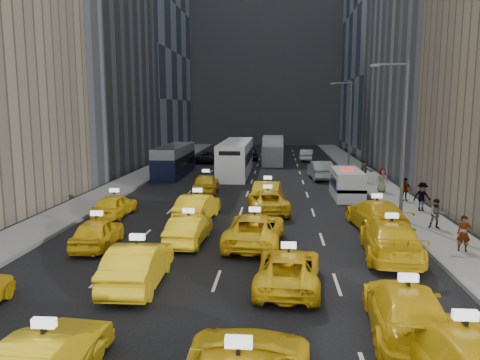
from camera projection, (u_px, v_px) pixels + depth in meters
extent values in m
plane|color=black|center=(209.00, 302.00, 15.71)|extent=(160.00, 160.00, 0.00)
cube|color=gray|center=(132.00, 181.00, 41.15)|extent=(3.00, 90.00, 0.15)
cube|color=gray|center=(375.00, 184.00, 39.49)|extent=(3.00, 90.00, 0.15)
cube|color=slate|center=(148.00, 181.00, 41.04)|extent=(0.15, 90.00, 0.18)
cube|color=slate|center=(358.00, 184.00, 39.60)|extent=(0.15, 90.00, 0.18)
cube|color=#2D3847|center=(121.00, 5.00, 67.28)|extent=(16.00, 22.00, 42.00)
cube|color=slate|center=(266.00, 31.00, 83.54)|extent=(30.00, 12.00, 40.00)
cylinder|color=#595B60|center=(404.00, 143.00, 26.10)|extent=(0.20, 0.20, 9.00)
cylinder|color=#595B60|center=(392.00, 64.00, 25.51)|extent=(1.80, 0.12, 0.12)
cube|color=slate|center=(375.00, 66.00, 25.59)|extent=(0.50, 0.22, 0.12)
cylinder|color=#595B60|center=(350.00, 128.00, 45.80)|extent=(0.20, 0.20, 9.00)
cylinder|color=#595B60|center=(342.00, 83.00, 45.21)|extent=(1.80, 0.12, 0.12)
cube|color=slate|center=(333.00, 84.00, 45.28)|extent=(0.50, 0.22, 0.12)
imported|color=yellow|center=(46.00, 359.00, 10.87)|extent=(1.84, 4.28, 1.37)
imported|color=yellow|center=(462.00, 358.00, 10.68)|extent=(3.01, 5.91, 1.64)
imported|color=yellow|center=(138.00, 264.00, 17.16)|extent=(1.85, 4.92, 1.60)
imported|color=yellow|center=(288.00, 269.00, 17.00)|extent=(2.53, 4.97, 1.35)
imported|color=yellow|center=(406.00, 310.00, 13.38)|extent=(2.53, 5.34, 1.50)
imported|color=yellow|center=(98.00, 233.00, 21.82)|extent=(1.92, 4.23, 1.41)
imported|color=yellow|center=(189.00, 229.00, 22.39)|extent=(1.72, 4.33, 1.40)
imported|color=yellow|center=(255.00, 229.00, 22.16)|extent=(2.88, 5.60, 1.51)
imported|color=yellow|center=(391.00, 239.00, 20.30)|extent=(2.83, 5.89, 1.65)
imported|color=yellow|center=(115.00, 205.00, 27.97)|extent=(1.91, 4.16, 1.38)
imported|color=yellow|center=(198.00, 207.00, 27.08)|extent=(2.18, 4.86, 1.55)
imported|color=yellow|center=(268.00, 201.00, 29.07)|extent=(2.97, 5.35, 1.42)
imported|color=yellow|center=(376.00, 215.00, 24.95)|extent=(2.84, 5.79, 1.62)
imported|color=yellow|center=(206.00, 183.00, 35.62)|extent=(1.94, 4.48, 1.51)
imported|color=yellow|center=(268.00, 193.00, 31.50)|extent=(2.02, 4.96, 1.60)
cube|color=silver|center=(347.00, 184.00, 33.75)|extent=(2.41, 5.26, 2.04)
cylinder|color=black|center=(338.00, 196.00, 32.28)|extent=(0.28, 0.82, 0.82)
cylinder|color=black|center=(362.00, 197.00, 32.15)|extent=(0.28, 0.82, 0.82)
cylinder|color=black|center=(332.00, 188.00, 35.53)|extent=(0.28, 0.82, 0.82)
cylinder|color=black|center=(354.00, 188.00, 35.40)|extent=(0.28, 0.82, 0.82)
cube|color=navy|center=(347.00, 186.00, 33.77)|extent=(2.44, 5.26, 0.23)
cube|color=red|center=(347.00, 169.00, 33.58)|extent=(0.95, 0.41, 0.15)
cube|color=black|center=(174.00, 161.00, 44.74)|extent=(2.37, 9.79, 2.84)
cylinder|color=black|center=(154.00, 176.00, 41.03)|extent=(0.28, 1.10, 1.10)
cylinder|color=black|center=(175.00, 176.00, 40.88)|extent=(0.28, 1.10, 1.10)
cylinder|color=black|center=(174.00, 165.00, 48.86)|extent=(0.28, 1.10, 1.10)
cylinder|color=black|center=(192.00, 165.00, 48.71)|extent=(0.28, 1.10, 1.10)
cube|color=white|center=(236.00, 158.00, 45.59)|extent=(4.31, 12.73, 3.23)
cylinder|color=black|center=(217.00, 176.00, 40.59)|extent=(0.28, 1.10, 1.10)
cylinder|color=black|center=(244.00, 177.00, 40.40)|extent=(0.28, 1.10, 1.10)
cylinder|color=black|center=(230.00, 162.00, 51.11)|extent=(0.28, 1.10, 1.10)
cylinder|color=black|center=(251.00, 162.00, 50.93)|extent=(0.28, 1.10, 1.10)
cube|color=silver|center=(273.00, 150.00, 53.88)|extent=(2.89, 7.03, 3.14)
cylinder|color=black|center=(263.00, 162.00, 51.63)|extent=(0.28, 1.10, 1.10)
cylinder|color=black|center=(282.00, 162.00, 51.46)|extent=(0.28, 1.10, 1.10)
cylinder|color=black|center=(264.00, 157.00, 56.61)|extent=(0.28, 1.10, 1.10)
cylinder|color=black|center=(281.00, 157.00, 56.45)|extent=(0.28, 1.10, 1.10)
imported|color=#999DA0|center=(320.00, 170.00, 42.59)|extent=(2.17, 5.22, 1.68)
imported|color=black|center=(209.00, 157.00, 55.33)|extent=(2.81, 5.05, 1.33)
imported|color=gray|center=(275.00, 151.00, 62.27)|extent=(2.49, 5.28, 1.49)
imported|color=black|center=(250.00, 153.00, 58.35)|extent=(2.47, 4.97, 1.63)
imported|color=#A0A4A8|center=(307.00, 155.00, 57.02)|extent=(1.98, 4.47, 1.43)
imported|color=gray|center=(464.00, 234.00, 20.71)|extent=(0.64, 0.48, 1.61)
imported|color=gray|center=(436.00, 214.00, 24.59)|extent=(0.83, 0.56, 1.58)
imported|color=gray|center=(422.00, 197.00, 28.78)|extent=(1.21, 0.66, 1.78)
imported|color=gray|center=(405.00, 189.00, 31.93)|extent=(0.96, 0.52, 1.57)
imported|color=gray|center=(382.00, 180.00, 35.31)|extent=(0.96, 0.62, 1.82)
imported|color=gray|center=(364.00, 172.00, 39.86)|extent=(1.71, 0.63, 1.80)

